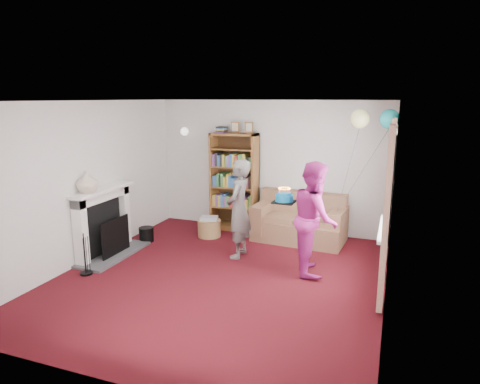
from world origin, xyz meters
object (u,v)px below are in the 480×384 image
at_px(person_striped, 239,209).
at_px(birthday_cake, 284,198).
at_px(bookcase, 235,183).
at_px(person_magenta, 315,218).
at_px(sofa, 300,222).

bearing_deg(person_striped, birthday_cake, 74.17).
height_order(bookcase, person_striped, bookcase).
bearing_deg(person_magenta, sofa, 3.65).
bearing_deg(person_striped, bookcase, -160.44).
xyz_separation_m(person_striped, person_magenta, (1.26, -0.21, 0.03)).
bearing_deg(person_magenta, person_striped, 64.31).
distance_m(bookcase, birthday_cake, 2.11).
xyz_separation_m(person_magenta, birthday_cake, (-0.47, 0.03, 0.25)).
height_order(bookcase, birthday_cake, bookcase).
xyz_separation_m(bookcase, sofa, (1.36, -0.23, -0.60)).
bearing_deg(sofa, person_striped, -118.30).
xyz_separation_m(person_striped, birthday_cake, (0.79, -0.17, 0.28)).
distance_m(sofa, person_striped, 1.47).
bearing_deg(birthday_cake, sofa, 91.32).
distance_m(person_striped, person_magenta, 1.28).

